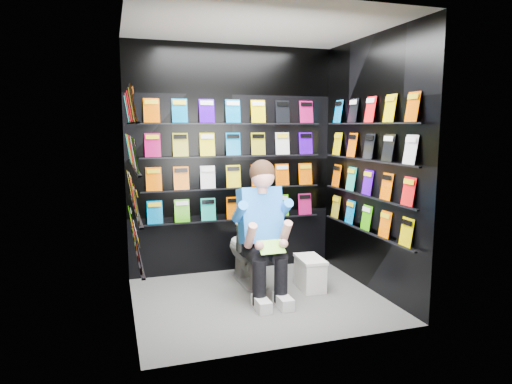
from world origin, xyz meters
name	(u,v)px	position (x,y,z in m)	size (l,w,h in m)	color
floor	(259,300)	(0.00, 0.00, 0.00)	(2.40, 2.40, 0.00)	#5A5A57
ceiling	(260,25)	(0.00, 0.00, 2.60)	(2.40, 2.40, 0.00)	white
wall_back	(233,161)	(0.00, 1.00, 1.30)	(2.40, 0.04, 2.60)	black
wall_front	(302,180)	(0.00, -1.00, 1.30)	(2.40, 0.04, 2.60)	black
wall_left	(128,172)	(-1.20, 0.00, 1.30)	(0.04, 2.00, 2.60)	black
wall_right	(371,165)	(1.20, 0.00, 1.30)	(0.04, 2.00, 2.60)	black
comics_back	(233,160)	(0.00, 0.97, 1.31)	(2.10, 0.06, 1.37)	#E95C00
comics_left	(132,171)	(-1.17, 0.00, 1.31)	(0.06, 1.70, 1.37)	#E95C00
comics_right	(368,165)	(1.17, 0.00, 1.31)	(0.06, 1.70, 1.37)	#E95C00
toilet	(249,249)	(0.05, 0.54, 0.37)	(0.42, 0.75, 0.73)	white
longbox	(310,274)	(0.61, 0.14, 0.15)	(0.22, 0.40, 0.30)	white
longbox_lid	(310,259)	(0.61, 0.14, 0.32)	(0.24, 0.42, 0.03)	white
reader	(260,217)	(0.05, 0.16, 0.80)	(0.56, 0.82, 1.52)	blue
held_comic	(271,247)	(0.05, -0.19, 0.58)	(0.25, 0.01, 0.17)	green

